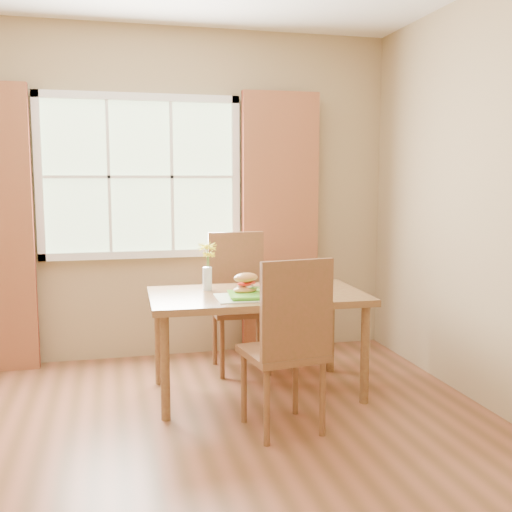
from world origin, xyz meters
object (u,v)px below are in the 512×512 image
at_px(croissant_sandwich, 246,283).
at_px(water_glass, 295,285).
at_px(chair_far, 239,294).
at_px(flower_vase, 207,262).
at_px(dining_table, 257,303).
at_px(chair_near, 289,339).

height_order(croissant_sandwich, water_glass, croissant_sandwich).
distance_m(chair_far, croissant_sandwich, 0.74).
distance_m(croissant_sandwich, flower_vase, 0.36).
bearing_deg(croissant_sandwich, dining_table, 14.79).
bearing_deg(water_glass, chair_far, 109.18).
bearing_deg(chair_far, chair_near, -88.47).
height_order(chair_near, flower_vase, chair_near).
relative_size(chair_far, flower_vase, 3.19).
distance_m(croissant_sandwich, water_glass, 0.35).
bearing_deg(flower_vase, water_glass, -25.43).
relative_size(croissant_sandwich, water_glass, 1.69).
xyz_separation_m(chair_far, flower_vase, (-0.31, -0.44, 0.33)).
distance_m(dining_table, croissant_sandwich, 0.21).
bearing_deg(chair_far, croissant_sandwich, -97.16).
bearing_deg(chair_far, flower_vase, -124.58).
bearing_deg(flower_vase, chair_near, -69.89).
xyz_separation_m(chair_near, flower_vase, (-0.33, 0.89, 0.34)).
xyz_separation_m(dining_table, croissant_sandwich, (-0.10, -0.08, 0.16)).
bearing_deg(croissant_sandwich, water_glass, -25.37).
relative_size(chair_near, flower_vase, 3.13).
height_order(croissant_sandwich, flower_vase, flower_vase).
bearing_deg(water_glass, dining_table, 161.16).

